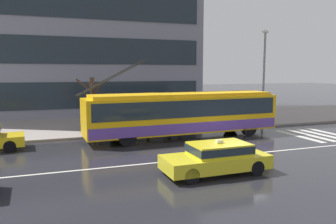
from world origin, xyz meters
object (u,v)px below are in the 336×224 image
Objects in this scene: pedestrian_at_shelter at (181,104)px; pedestrian_waiting_by_pole at (170,107)px; taxi_oncoming_near at (217,157)px; bus_shelter at (142,103)px; street_lamp at (264,69)px; street_tree_bare at (92,99)px; trolleybus at (184,113)px; pedestrian_approaching_curb at (148,107)px; pedestrian_walking_past at (97,106)px.

pedestrian_waiting_by_pole is (-1.74, -2.38, 0.11)m from pedestrian_at_shelter.
taxi_oncoming_near is 12.34m from pedestrian_at_shelter.
pedestrian_waiting_by_pole is (1.61, -1.48, -0.21)m from bus_shelter.
street_lamp is at bearing 4.65° from pedestrian_waiting_by_pole.
street_tree_bare is (-3.31, 1.18, 0.25)m from bus_shelter.
taxi_oncoming_near is at bearing -105.09° from pedestrian_at_shelter.
trolleybus is at bearing -64.23° from bus_shelter.
street_lamp reaches higher than pedestrian_waiting_by_pole.
bus_shelter is 1.79× the size of pedestrian_approaching_curb.
street_lamp reaches higher than bus_shelter.
taxi_oncoming_near is 2.17× the size of pedestrian_walking_past.
pedestrian_at_shelter is 0.27× the size of street_lamp.
trolleybus is 8.80m from street_lamp.
bus_shelter is 1.02× the size of street_tree_bare.
trolleybus is 4.78m from pedestrian_at_shelter.
pedestrian_at_shelter is 0.93× the size of pedestrian_approaching_curb.
pedestrian_at_shelter is at bearing 70.25° from trolleybus.
trolleybus is 3.21m from pedestrian_approaching_curb.
pedestrian_at_shelter is 0.95× the size of pedestrian_walking_past.
pedestrian_waiting_by_pole is (4.72, -1.66, -0.04)m from pedestrian_walking_past.
pedestrian_at_shelter is at bearing 74.91° from taxi_oncoming_near.
pedestrian_approaching_curb is 3.49m from pedestrian_walking_past.
pedestrian_waiting_by_pole is at bearing -175.35° from street_lamp.
bus_shelter is at bearing -3.34° from pedestrian_walking_past.
pedestrian_waiting_by_pole is at bearing 93.27° from trolleybus.
pedestrian_at_shelter is (3.35, 0.90, -0.32)m from bus_shelter.
street_tree_bare reaches higher than pedestrian_waiting_by_pole.
trolleybus is 3.47× the size of bus_shelter.
pedestrian_at_shelter is at bearing 28.09° from pedestrian_approaching_curb.
pedestrian_approaching_curb is 9.71m from street_lamp.
pedestrian_at_shelter is (1.62, 4.50, 0.08)m from trolleybus.
pedestrian_waiting_by_pole is (1.47, 9.50, 1.04)m from taxi_oncoming_near.
pedestrian_approaching_curb is at bearing -28.36° from street_tree_bare.
pedestrian_approaching_curb is 0.57× the size of street_tree_bare.
pedestrian_at_shelter is 6.50m from pedestrian_walking_past.
pedestrian_walking_past is 1.03× the size of pedestrian_waiting_by_pole.
taxi_oncoming_near is 0.61× the size of street_lamp.
trolleybus reaches higher than pedestrian_at_shelter.
pedestrian_approaching_curb is 4.08m from street_tree_bare.
street_tree_bare is at bearing 136.58° from trolleybus.
trolleybus reaches higher than bus_shelter.
street_tree_bare is at bearing 105.87° from taxi_oncoming_near.
trolleybus is 6.15m from pedestrian_walking_past.
street_lamp is (9.47, 10.15, 3.64)m from taxi_oncoming_near.
street_lamp is (6.27, -1.73, 2.71)m from pedestrian_at_shelter.
street_tree_bare is at bearing 160.37° from bus_shelter.
street_lamp is (8.00, 0.65, 2.60)m from pedestrian_waiting_by_pole.
pedestrian_waiting_by_pole is at bearing 81.21° from taxi_oncoming_near.
pedestrian_waiting_by_pole is 5.62m from street_tree_bare.
pedestrian_walking_past is at bearing 142.09° from trolleybus.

